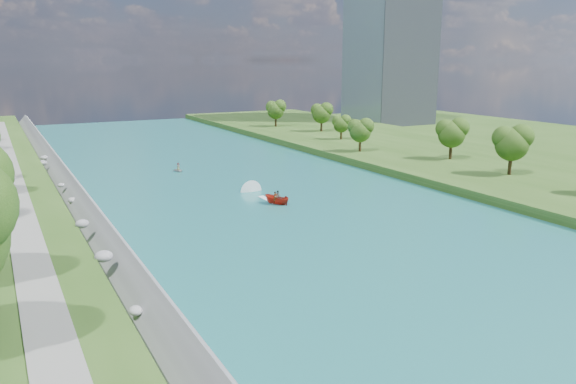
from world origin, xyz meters
TOP-DOWN VIEW (x-y plane):
  - ground at (0.00, 0.00)m, footprint 260.00×260.00m
  - river_water at (0.00, 20.00)m, footprint 55.00×240.00m
  - berm_east at (49.50, 20.00)m, footprint 44.00×240.00m
  - riprap_bank at (-25.86, 19.49)m, footprint 3.94×236.00m
  - riverside_path at (-32.50, 20.00)m, footprint 3.00×200.00m
  - office_tower at (82.50, 95.00)m, footprint 22.00×22.00m
  - trees_east at (39.90, 22.16)m, footprint 17.20×139.26m
  - motorboat at (0.85, 16.44)m, footprint 3.60×18.85m
  - raft at (-4.33, 45.11)m, footprint 2.23×2.84m

SIDE VIEW (x-z plane):
  - ground at x=0.00m, z-range 0.00..0.00m
  - river_water at x=0.00m, z-range 0.00..0.10m
  - raft at x=-4.33m, z-range -0.35..1.26m
  - motorboat at x=0.85m, z-range -0.26..1.72m
  - berm_east at x=49.50m, z-range 0.00..1.50m
  - riprap_bank at x=-25.86m, z-range -0.37..3.99m
  - riverside_path at x=-32.50m, z-range 3.50..3.60m
  - trees_east at x=39.90m, z-range 1.02..11.00m
  - office_tower at x=82.50m, z-range 0.00..60.00m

